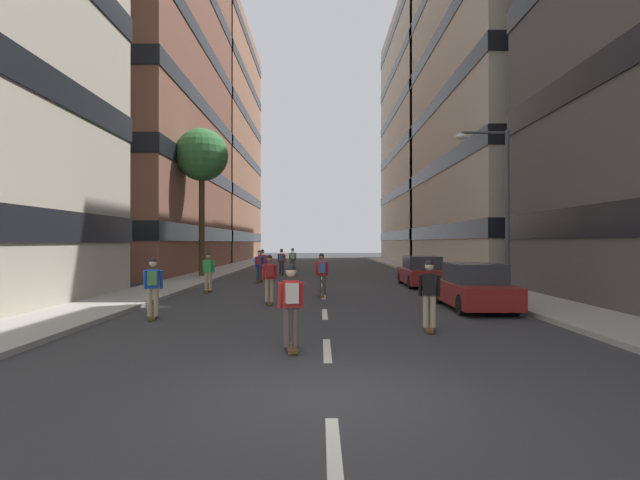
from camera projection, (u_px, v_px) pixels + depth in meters
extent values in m
plane|color=#333335|center=(320.00, 278.00, 30.15)|extent=(138.58, 138.58, 0.00)
cube|color=#9E9991|center=(210.00, 274.00, 33.01)|extent=(2.63, 63.52, 0.14)
cube|color=#9E9991|center=(430.00, 274.00, 33.07)|extent=(2.63, 63.52, 0.14)
cube|color=silver|center=(332.00, 457.00, 5.05)|extent=(0.16, 2.20, 0.01)
cube|color=silver|center=(325.00, 350.00, 10.05)|extent=(0.16, 2.20, 0.01)
cube|color=silver|center=(323.00, 314.00, 15.05)|extent=(0.16, 2.20, 0.01)
cube|color=silver|center=(322.00, 296.00, 20.05)|extent=(0.16, 2.20, 0.01)
cube|color=silver|center=(321.00, 285.00, 25.05)|extent=(0.16, 2.20, 0.01)
cube|color=silver|center=(320.00, 278.00, 30.05)|extent=(0.16, 2.20, 0.01)
cube|color=silver|center=(320.00, 273.00, 35.05)|extent=(0.16, 2.20, 0.01)
cube|color=silver|center=(320.00, 269.00, 40.05)|extent=(0.16, 2.20, 0.01)
cube|color=silver|center=(320.00, 266.00, 45.05)|extent=(0.16, 2.20, 0.01)
cube|color=silver|center=(319.00, 264.00, 50.05)|extent=(0.16, 2.20, 0.01)
cube|color=silver|center=(319.00, 262.00, 55.05)|extent=(0.16, 2.20, 0.01)
cube|color=brown|center=(102.00, 85.00, 37.12)|extent=(15.60, 22.06, 28.44)
cube|color=black|center=(102.00, 234.00, 37.08)|extent=(15.72, 22.18, 1.10)
cube|color=black|center=(102.00, 172.00, 37.10)|extent=(15.72, 22.18, 1.10)
cube|color=black|center=(102.00, 110.00, 37.12)|extent=(15.72, 22.18, 1.10)
cube|color=black|center=(102.00, 48.00, 37.13)|extent=(15.72, 22.18, 1.10)
cube|color=#9E6B51|center=(183.00, 143.00, 59.22)|extent=(15.60, 23.42, 28.47)
cube|color=black|center=(183.00, 237.00, 59.17)|extent=(15.72, 23.54, 1.10)
cube|color=black|center=(183.00, 198.00, 59.19)|extent=(15.72, 23.54, 1.10)
cube|color=black|center=(183.00, 159.00, 59.21)|extent=(15.72, 23.54, 1.10)
cube|color=black|center=(183.00, 120.00, 59.23)|extent=(15.72, 23.54, 1.10)
cube|color=black|center=(183.00, 81.00, 59.25)|extent=(15.72, 23.54, 1.10)
cube|color=black|center=(183.00, 42.00, 59.27)|extent=(15.72, 23.54, 1.10)
cube|color=#B2A893|center=(537.00, 76.00, 37.26)|extent=(15.60, 22.66, 29.86)
cube|color=black|center=(537.00, 232.00, 37.21)|extent=(15.72, 22.78, 1.10)
cube|color=black|center=(537.00, 167.00, 37.23)|extent=(15.72, 22.78, 1.10)
cube|color=black|center=(537.00, 102.00, 37.25)|extent=(15.72, 22.78, 1.10)
cube|color=black|center=(537.00, 37.00, 37.27)|extent=(15.72, 22.78, 1.10)
cube|color=#BCB29E|center=(455.00, 137.00, 59.35)|extent=(15.60, 23.99, 30.01)
cube|color=black|center=(456.00, 236.00, 59.31)|extent=(15.72, 24.11, 1.10)
cube|color=black|center=(455.00, 195.00, 59.33)|extent=(15.72, 24.11, 1.10)
cube|color=black|center=(455.00, 154.00, 59.35)|extent=(15.72, 24.11, 1.10)
cube|color=black|center=(455.00, 113.00, 59.37)|extent=(15.72, 24.11, 1.10)
cube|color=black|center=(455.00, 72.00, 59.39)|extent=(15.72, 24.11, 1.10)
cube|color=black|center=(455.00, 31.00, 59.41)|extent=(15.72, 24.11, 1.10)
cube|color=maroon|center=(419.00, 276.00, 24.63)|extent=(1.80, 4.40, 0.70)
cube|color=#2D3338|center=(420.00, 262.00, 24.48)|extent=(1.60, 2.10, 0.64)
cylinder|color=black|center=(399.00, 278.00, 26.08)|extent=(0.22, 0.64, 0.64)
cylinder|color=black|center=(429.00, 278.00, 26.08)|extent=(0.22, 0.64, 0.64)
cylinder|color=black|center=(409.00, 282.00, 23.18)|extent=(0.22, 0.64, 0.64)
cylinder|color=black|center=(442.00, 282.00, 23.18)|extent=(0.22, 0.64, 0.64)
cube|color=maroon|center=(471.00, 293.00, 16.31)|extent=(1.80, 4.40, 0.70)
cube|color=#2D3338|center=(472.00, 273.00, 16.16)|extent=(1.60, 2.10, 0.64)
cylinder|color=black|center=(436.00, 294.00, 17.76)|extent=(0.22, 0.64, 0.64)
cylinder|color=black|center=(480.00, 294.00, 17.76)|extent=(0.22, 0.64, 0.64)
cylinder|color=black|center=(460.00, 305.00, 14.86)|extent=(0.22, 0.64, 0.64)
cylinder|color=black|center=(512.00, 305.00, 14.86)|extent=(0.22, 0.64, 0.64)
cylinder|color=#4C3823|center=(200.00, 224.00, 30.17)|extent=(0.36, 0.36, 6.37)
sphere|color=#387A3D|center=(200.00, 155.00, 30.19)|extent=(3.26, 3.26, 3.26)
cylinder|color=#3F3F44|center=(505.00, 213.00, 19.18)|extent=(0.16, 0.16, 6.50)
cylinder|color=#3F3F44|center=(482.00, 133.00, 19.19)|extent=(1.80, 0.10, 0.10)
ellipsoid|color=silver|center=(459.00, 137.00, 19.19)|extent=(0.50, 0.30, 0.24)
cube|color=brown|center=(289.00, 347.00, 9.96)|extent=(0.34, 0.92, 0.02)
cylinder|color=#D8BF4C|center=(288.00, 346.00, 10.28)|extent=(0.19, 0.10, 0.07)
cylinder|color=#D8BF4C|center=(291.00, 353.00, 9.65)|extent=(0.19, 0.10, 0.07)
cylinder|color=#594C47|center=(285.00, 327.00, 9.95)|extent=(0.16, 0.16, 0.80)
cylinder|color=#594C47|center=(294.00, 327.00, 9.98)|extent=(0.16, 0.16, 0.80)
cube|color=red|center=(289.00, 294.00, 9.97)|extent=(0.35, 0.25, 0.55)
cylinder|color=red|center=(278.00, 295.00, 9.98)|extent=(0.13, 0.24, 0.55)
cylinder|color=red|center=(300.00, 295.00, 10.05)|extent=(0.13, 0.24, 0.55)
sphere|color=beige|center=(289.00, 272.00, 9.99)|extent=(0.22, 0.22, 0.22)
sphere|color=black|center=(289.00, 269.00, 9.99)|extent=(0.21, 0.21, 0.21)
cube|color=beige|center=(290.00, 293.00, 9.79)|extent=(0.28, 0.20, 0.40)
cube|color=brown|center=(320.00, 295.00, 19.67)|extent=(0.24, 0.91, 0.02)
cylinder|color=#D8BF4C|center=(319.00, 295.00, 19.99)|extent=(0.18, 0.08, 0.07)
cylinder|color=#D8BF4C|center=(320.00, 297.00, 19.36)|extent=(0.18, 0.08, 0.07)
cylinder|color=#594C47|center=(317.00, 285.00, 19.67)|extent=(0.15, 0.15, 0.80)
cylinder|color=#594C47|center=(322.00, 285.00, 19.68)|extent=(0.15, 0.15, 0.80)
cube|color=red|center=(320.00, 268.00, 19.68)|extent=(0.33, 0.21, 0.55)
cylinder|color=red|center=(314.00, 269.00, 19.72)|extent=(0.10, 0.23, 0.55)
cylinder|color=red|center=(325.00, 269.00, 19.74)|extent=(0.10, 0.23, 0.55)
sphere|color=#997051|center=(320.00, 257.00, 19.70)|extent=(0.22, 0.22, 0.22)
sphere|color=black|center=(320.00, 256.00, 19.70)|extent=(0.21, 0.21, 0.21)
cube|color=#3F72BF|center=(320.00, 268.00, 19.50)|extent=(0.27, 0.17, 0.40)
cube|color=brown|center=(257.00, 281.00, 26.80)|extent=(0.29, 0.92, 0.02)
cylinder|color=#D8BF4C|center=(259.00, 281.00, 27.12)|extent=(0.19, 0.09, 0.07)
cylinder|color=#D8BF4C|center=(256.00, 282.00, 26.48)|extent=(0.19, 0.09, 0.07)
cylinder|color=#2D334C|center=(256.00, 273.00, 26.81)|extent=(0.15, 0.15, 0.80)
cylinder|color=#2D334C|center=(259.00, 274.00, 26.79)|extent=(0.15, 0.15, 0.80)
cube|color=blue|center=(257.00, 261.00, 26.81)|extent=(0.34, 0.23, 0.55)
cylinder|color=blue|center=(254.00, 262.00, 26.88)|extent=(0.11, 0.24, 0.55)
cylinder|color=blue|center=(262.00, 262.00, 26.83)|extent=(0.11, 0.24, 0.55)
sphere|color=tan|center=(258.00, 253.00, 26.83)|extent=(0.22, 0.22, 0.22)
sphere|color=black|center=(258.00, 252.00, 26.83)|extent=(0.21, 0.21, 0.21)
cube|color=#A52626|center=(257.00, 261.00, 26.63)|extent=(0.27, 0.18, 0.40)
cube|color=brown|center=(206.00, 291.00, 21.51)|extent=(0.22, 0.90, 0.02)
cylinder|color=#D8BF4C|center=(208.00, 291.00, 21.83)|extent=(0.18, 0.07, 0.07)
cylinder|color=#D8BF4C|center=(204.00, 292.00, 21.19)|extent=(0.18, 0.07, 0.07)
cylinder|color=tan|center=(204.00, 281.00, 21.51)|extent=(0.14, 0.14, 0.80)
cylinder|color=tan|center=(208.00, 281.00, 21.51)|extent=(0.14, 0.14, 0.80)
cube|color=green|center=(206.00, 266.00, 21.51)|extent=(0.33, 0.21, 0.55)
cylinder|color=green|center=(202.00, 267.00, 21.57)|extent=(0.10, 0.23, 0.55)
cylinder|color=green|center=(211.00, 267.00, 21.56)|extent=(0.10, 0.23, 0.55)
sphere|color=tan|center=(206.00, 256.00, 21.53)|extent=(0.22, 0.22, 0.22)
sphere|color=black|center=(206.00, 255.00, 21.53)|extent=(0.21, 0.21, 0.21)
cube|color=brown|center=(261.00, 277.00, 30.20)|extent=(0.24, 0.91, 0.02)
cylinder|color=#D8BF4C|center=(261.00, 277.00, 30.52)|extent=(0.18, 0.08, 0.07)
cylinder|color=#D8BF4C|center=(260.00, 278.00, 29.88)|extent=(0.18, 0.08, 0.07)
cylinder|color=tan|center=(259.00, 270.00, 30.20)|extent=(0.15, 0.15, 0.80)
cylinder|color=tan|center=(262.00, 270.00, 30.21)|extent=(0.15, 0.15, 0.80)
cube|color=red|center=(261.00, 259.00, 30.21)|extent=(0.33, 0.22, 0.55)
cylinder|color=red|center=(257.00, 259.00, 30.25)|extent=(0.10, 0.23, 0.55)
cylinder|color=red|center=(264.00, 259.00, 30.27)|extent=(0.10, 0.23, 0.55)
sphere|color=#997051|center=(261.00, 252.00, 30.23)|extent=(0.22, 0.22, 0.22)
sphere|color=black|center=(261.00, 251.00, 30.23)|extent=(0.21, 0.21, 0.21)
cube|color=brown|center=(267.00, 302.00, 17.49)|extent=(0.39, 0.92, 0.02)
cylinder|color=#D8BF4C|center=(266.00, 302.00, 17.80)|extent=(0.19, 0.11, 0.07)
cylinder|color=#D8BF4C|center=(268.00, 304.00, 17.18)|extent=(0.19, 0.11, 0.07)
cylinder|color=tan|center=(265.00, 290.00, 17.47)|extent=(0.17, 0.17, 0.80)
cylinder|color=tan|center=(270.00, 290.00, 17.51)|extent=(0.17, 0.17, 0.80)
cube|color=red|center=(267.00, 272.00, 17.49)|extent=(0.36, 0.26, 0.55)
cylinder|color=red|center=(261.00, 272.00, 17.49)|extent=(0.14, 0.24, 0.55)
cylinder|color=red|center=(273.00, 272.00, 17.59)|extent=(0.14, 0.24, 0.55)
sphere|color=#997051|center=(267.00, 259.00, 17.51)|extent=(0.22, 0.22, 0.22)
sphere|color=black|center=(267.00, 257.00, 17.52)|extent=(0.21, 0.21, 0.21)
cube|color=#A52626|center=(268.00, 271.00, 17.32)|extent=(0.29, 0.21, 0.40)
cube|color=brown|center=(151.00, 316.00, 14.05)|extent=(0.41, 0.92, 0.02)
cylinder|color=#D8BF4C|center=(152.00, 316.00, 14.36)|extent=(0.19, 0.11, 0.07)
cylinder|color=#D8BF4C|center=(150.00, 320.00, 13.73)|extent=(0.19, 0.11, 0.07)
cylinder|color=tan|center=(147.00, 302.00, 14.03)|extent=(0.17, 0.17, 0.80)
cylinder|color=tan|center=(154.00, 302.00, 14.07)|extent=(0.17, 0.17, 0.80)
cube|color=blue|center=(151.00, 279.00, 14.05)|extent=(0.36, 0.27, 0.55)
cylinder|color=blue|center=(143.00, 280.00, 14.05)|extent=(0.14, 0.24, 0.55)
cylinder|color=blue|center=(159.00, 279.00, 14.15)|extent=(0.14, 0.24, 0.55)
sphere|color=beige|center=(151.00, 263.00, 14.07)|extent=(0.22, 0.22, 0.22)
sphere|color=black|center=(151.00, 261.00, 14.07)|extent=(0.21, 0.21, 0.21)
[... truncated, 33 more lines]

